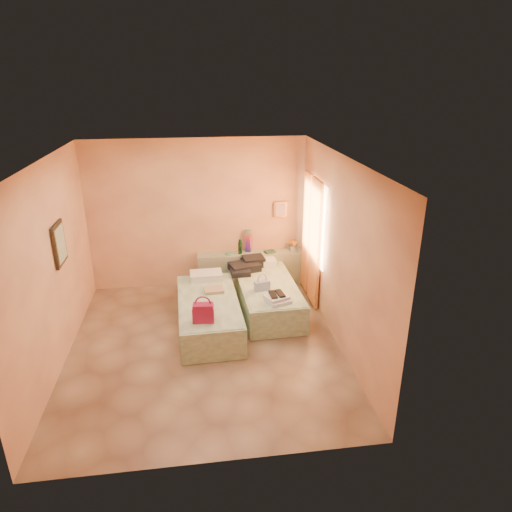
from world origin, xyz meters
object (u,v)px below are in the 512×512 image
at_px(water_bottle, 240,247).
at_px(towel_stack, 278,299).
at_px(bed_left, 209,313).
at_px(bed_right, 267,295).
at_px(green_book, 270,252).
at_px(blue_handbag, 262,286).
at_px(headboard_ledge, 251,268).
at_px(magenta_handbag, 203,312).
at_px(flower_vase, 293,244).

height_order(water_bottle, towel_stack, water_bottle).
xyz_separation_m(bed_left, bed_right, (1.04, 0.50, 0.00)).
bearing_deg(green_book, blue_handbag, -123.82).
distance_m(headboard_ledge, towel_stack, 1.81).
bearing_deg(magenta_handbag, bed_left, 87.22).
bearing_deg(headboard_ledge, towel_stack, -83.81).
bearing_deg(headboard_ledge, water_bottle, -172.71).
distance_m(water_bottle, flower_vase, 1.03).
bearing_deg(water_bottle, bed_right, -70.68).
height_order(green_book, blue_handbag, green_book).
height_order(bed_left, water_bottle, water_bottle).
distance_m(bed_left, green_book, 2.00).
relative_size(green_book, towel_stack, 0.57).
distance_m(water_bottle, green_book, 0.58).
distance_m(green_book, blue_handbag, 1.34).
xyz_separation_m(bed_right, magenta_handbag, (-1.13, -1.18, 0.39)).
height_order(bed_right, flower_vase, flower_vase).
relative_size(flower_vase, magenta_handbag, 0.85).
bearing_deg(blue_handbag, water_bottle, 87.95).
bearing_deg(headboard_ledge, green_book, -6.17).
relative_size(headboard_ledge, water_bottle, 7.51).
height_order(headboard_ledge, bed_left, headboard_ledge).
xyz_separation_m(bed_right, flower_vase, (0.67, 1.05, 0.53)).
relative_size(bed_left, flower_vase, 7.68).
relative_size(water_bottle, flower_vase, 1.05).
bearing_deg(headboard_ledge, magenta_handbag, -113.77).
relative_size(green_book, flower_vase, 0.76).
height_order(headboard_ledge, bed_right, headboard_ledge).
height_order(headboard_ledge, water_bottle, water_bottle).
bearing_deg(green_book, bed_left, -148.28).
bearing_deg(blue_handbag, bed_right, 52.30).
bearing_deg(flower_vase, headboard_ledge, 179.95).
xyz_separation_m(bed_left, blue_handbag, (0.90, 0.22, 0.33)).
bearing_deg(magenta_handbag, headboard_ledge, 71.16).
bearing_deg(water_bottle, bed_left, -113.98).
xyz_separation_m(green_book, flower_vase, (0.46, 0.04, 0.11)).
bearing_deg(towel_stack, flower_vase, 70.90).
distance_m(headboard_ledge, bed_left, 1.79).
bearing_deg(headboard_ledge, blue_handbag, -89.61).
bearing_deg(towel_stack, blue_handbag, 112.02).
distance_m(magenta_handbag, blue_handbag, 1.33).
xyz_separation_m(water_bottle, flower_vase, (1.03, 0.03, -0.01)).
bearing_deg(magenta_handbag, water_bottle, 75.66).
xyz_separation_m(headboard_ledge, towel_stack, (0.19, -1.79, 0.23)).
bearing_deg(bed_left, bed_right, 23.73).
distance_m(headboard_ledge, flower_vase, 0.93).
relative_size(headboard_ledge, blue_handbag, 8.12).
relative_size(headboard_ledge, towel_stack, 5.86).
bearing_deg(flower_vase, water_bottle, -178.52).
xyz_separation_m(headboard_ledge, water_bottle, (-0.21, -0.03, 0.46)).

